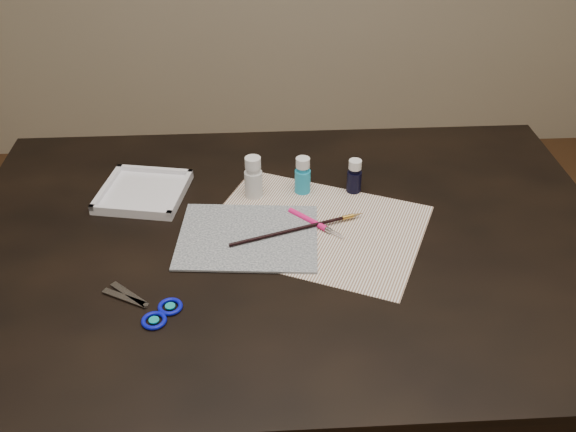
{
  "coord_description": "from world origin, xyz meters",
  "views": [
    {
      "loc": [
        -0.06,
        -1.01,
        1.5
      ],
      "look_at": [
        0.0,
        0.0,
        0.8
      ],
      "focal_mm": 40.0,
      "sensor_mm": 36.0,
      "label": 1
    }
  ],
  "objects": [
    {
      "name": "paintbrush",
      "position": [
        0.02,
        0.01,
        0.76
      ],
      "size": [
        0.28,
        0.1,
        0.01
      ],
      "primitive_type": null,
      "rotation": [
        0.0,
        0.0,
        0.33
      ],
      "color": "black",
      "rests_on": "canvas"
    },
    {
      "name": "paint_bottle_white",
      "position": [
        -0.06,
        0.15,
        0.8
      ],
      "size": [
        0.04,
        0.04,
        0.09
      ],
      "primitive_type": "cylinder",
      "rotation": [
        0.0,
        0.0,
        0.06
      ],
      "color": "silver",
      "rests_on": "table"
    },
    {
      "name": "craft_knife",
      "position": [
        0.06,
        0.03,
        0.76
      ],
      "size": [
        0.11,
        0.11,
        0.01
      ],
      "primitive_type": null,
      "rotation": [
        0.0,
        0.0,
        -0.8
      ],
      "color": "#F91876",
      "rests_on": "paper"
    },
    {
      "name": "table",
      "position": [
        0.0,
        0.0,
        0.38
      ],
      "size": [
        1.3,
        0.9,
        0.75
      ],
      "primitive_type": "cube",
      "color": "black",
      "rests_on": "ground"
    },
    {
      "name": "paper",
      "position": [
        0.06,
        0.03,
        0.75
      ],
      "size": [
        0.51,
        0.46,
        0.0
      ],
      "primitive_type": "cube",
      "rotation": [
        0.0,
        0.0,
        -0.43
      ],
      "color": "white",
      "rests_on": "table"
    },
    {
      "name": "canvas",
      "position": [
        -0.08,
        0.0,
        0.75
      ],
      "size": [
        0.29,
        0.24,
        0.0
      ],
      "primitive_type": "cube",
      "rotation": [
        0.0,
        0.0,
        -0.09
      ],
      "color": "black",
      "rests_on": "paper"
    },
    {
      "name": "palette_tray",
      "position": [
        -0.3,
        0.17,
        0.76
      ],
      "size": [
        0.2,
        0.2,
        0.02
      ],
      "primitive_type": "cube",
      "rotation": [
        0.0,
        0.0,
        -0.19
      ],
      "color": "white",
      "rests_on": "table"
    },
    {
      "name": "paint_bottle_cyan",
      "position": [
        0.04,
        0.16,
        0.79
      ],
      "size": [
        0.04,
        0.04,
        0.08
      ],
      "primitive_type": "cylinder",
      "rotation": [
        0.0,
        0.0,
        0.23
      ],
      "color": "#20A0CB",
      "rests_on": "table"
    },
    {
      "name": "scissors",
      "position": [
        -0.27,
        -0.18,
        0.75
      ],
      "size": [
        0.19,
        0.15,
        0.01
      ],
      "primitive_type": null,
      "rotation": [
        0.0,
        0.0,
        2.63
      ],
      "color": "silver",
      "rests_on": "table"
    },
    {
      "name": "paint_bottle_navy",
      "position": [
        0.15,
        0.16,
        0.79
      ],
      "size": [
        0.04,
        0.04,
        0.08
      ],
      "primitive_type": "cylinder",
      "rotation": [
        0.0,
        0.0,
        -0.42
      ],
      "color": "black",
      "rests_on": "table"
    }
  ]
}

